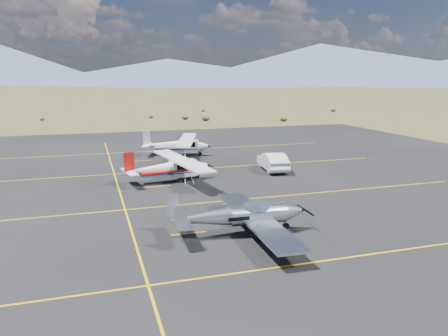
{
  "coord_description": "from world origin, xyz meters",
  "views": [
    {
      "loc": [
        -8.0,
        -25.94,
        8.59
      ],
      "look_at": [
        1.85,
        5.45,
        1.6
      ],
      "focal_mm": 35.0,
      "sensor_mm": 36.0,
      "label": 1
    }
  ],
  "objects": [
    {
      "name": "sedan",
      "position": [
        8.1,
        10.33,
        0.85
      ],
      "size": [
        2.4,
        5.26,
        1.67
      ],
      "primitive_type": "imported",
      "rotation": [
        0.0,
        0.0,
        3.01
      ],
      "color": "silver",
      "rests_on": "apron"
    },
    {
      "name": "aircraft_low_wing",
      "position": [
        -0.19,
        -4.46,
        1.08
      ],
      "size": [
        7.41,
        10.35,
        2.26
      ],
      "rotation": [
        0.0,
        0.0,
        -0.03
      ],
      "color": "silver",
      "rests_on": "apron"
    },
    {
      "name": "ground",
      "position": [
        0.0,
        0.0,
        0.0
      ],
      "size": [
        1600.0,
        1600.0,
        0.0
      ],
      "primitive_type": "plane",
      "color": "#383D1C",
      "rests_on": "ground"
    },
    {
      "name": "apron",
      "position": [
        0.0,
        7.0,
        0.0
      ],
      "size": [
        72.0,
        72.0,
        0.02
      ],
      "primitive_type": "cube",
      "color": "black",
      "rests_on": "ground"
    },
    {
      "name": "aircraft_cessna",
      "position": [
        -1.83,
        8.81,
        1.2
      ],
      "size": [
        6.51,
        10.74,
        2.71
      ],
      "rotation": [
        0.0,
        0.0,
        0.16
      ],
      "color": "white",
      "rests_on": "apron"
    },
    {
      "name": "aircraft_plain",
      "position": [
        1.18,
        20.49,
        1.2
      ],
      "size": [
        7.22,
        10.57,
        2.7
      ],
      "rotation": [
        0.0,
        0.0,
        -0.3
      ],
      "color": "white",
      "rests_on": "apron"
    }
  ]
}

